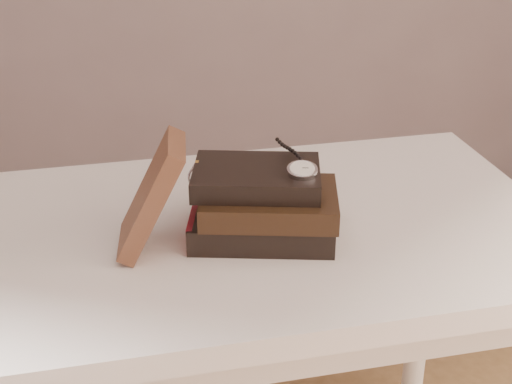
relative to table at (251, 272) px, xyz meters
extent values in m
cube|color=white|center=(0.00, 0.00, 0.07)|extent=(1.00, 0.60, 0.04)
cube|color=white|center=(0.00, 0.00, 0.01)|extent=(0.88, 0.49, 0.08)
cylinder|color=white|center=(-0.45, 0.25, -0.30)|extent=(0.05, 0.05, 0.71)
cylinder|color=white|center=(0.45, 0.25, -0.30)|extent=(0.05, 0.05, 0.71)
cube|color=black|center=(0.01, -0.04, 0.11)|extent=(0.25, 0.20, 0.04)
cube|color=beige|center=(0.01, -0.04, 0.11)|extent=(0.24, 0.19, 0.03)
cube|color=gold|center=(-0.09, 0.01, 0.11)|extent=(0.01, 0.01, 0.04)
cube|color=maroon|center=(-0.09, -0.01, 0.11)|extent=(0.05, 0.14, 0.04)
cube|color=black|center=(0.02, -0.05, 0.15)|extent=(0.24, 0.19, 0.04)
cube|color=beige|center=(0.02, -0.05, 0.15)|extent=(0.23, 0.18, 0.03)
cube|color=gold|center=(-0.07, 0.00, 0.15)|extent=(0.01, 0.01, 0.04)
cube|color=black|center=(0.00, -0.03, 0.19)|extent=(0.22, 0.18, 0.03)
cube|color=beige|center=(0.01, -0.03, 0.19)|extent=(0.21, 0.17, 0.03)
cube|color=gold|center=(-0.08, 0.02, 0.19)|extent=(0.01, 0.01, 0.03)
cube|color=#46271B|center=(-0.16, -0.04, 0.18)|extent=(0.12, 0.13, 0.18)
cylinder|color=silver|center=(0.06, -0.07, 0.21)|extent=(0.06, 0.06, 0.02)
cylinder|color=white|center=(0.06, -0.07, 0.21)|extent=(0.05, 0.05, 0.01)
torus|color=silver|center=(0.06, -0.07, 0.21)|extent=(0.05, 0.05, 0.01)
cylinder|color=silver|center=(0.07, -0.04, 0.21)|extent=(0.01, 0.01, 0.01)
cube|color=black|center=(0.07, -0.06, 0.21)|extent=(0.00, 0.01, 0.00)
cube|color=black|center=(0.07, -0.07, 0.21)|extent=(0.01, 0.00, 0.00)
sphere|color=black|center=(0.07, -0.03, 0.21)|extent=(0.01, 0.01, 0.01)
sphere|color=black|center=(0.07, -0.02, 0.22)|extent=(0.01, 0.01, 0.01)
sphere|color=black|center=(0.07, -0.01, 0.22)|extent=(0.01, 0.01, 0.01)
sphere|color=black|center=(0.07, 0.00, 0.22)|extent=(0.01, 0.01, 0.01)
sphere|color=black|center=(0.06, 0.01, 0.21)|extent=(0.01, 0.01, 0.01)
sphere|color=black|center=(0.06, 0.01, 0.21)|extent=(0.01, 0.01, 0.01)
sphere|color=black|center=(0.06, 0.02, 0.21)|extent=(0.01, 0.01, 0.01)
sphere|color=black|center=(0.06, 0.03, 0.21)|extent=(0.01, 0.01, 0.01)
sphere|color=black|center=(0.06, 0.04, 0.21)|extent=(0.01, 0.01, 0.01)
sphere|color=black|center=(0.06, 0.05, 0.21)|extent=(0.01, 0.01, 0.01)
torus|color=silver|center=(-0.07, 0.06, 0.16)|extent=(0.05, 0.02, 0.04)
torus|color=silver|center=(-0.02, 0.04, 0.16)|extent=(0.05, 0.02, 0.04)
cylinder|color=silver|center=(-0.05, 0.05, 0.16)|extent=(0.01, 0.01, 0.00)
cylinder|color=silver|center=(-0.08, 0.11, 0.15)|extent=(0.03, 0.10, 0.02)
cylinder|color=silver|center=(0.01, 0.09, 0.15)|extent=(0.03, 0.10, 0.02)
camera|label=1|loc=(-0.23, -1.04, 0.67)|focal=52.29mm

